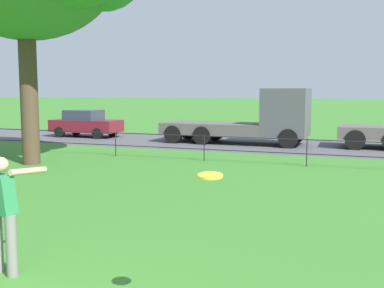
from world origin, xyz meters
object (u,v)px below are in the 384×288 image
at_px(person_thrower, 4,211).
at_px(car_maroon_far_left, 86,123).
at_px(flatbed_truck_far_right, 256,120).
at_px(frisbee, 210,176).

distance_m(person_thrower, car_maroon_far_left, 20.49).
height_order(car_maroon_far_left, flatbed_truck_far_right, flatbed_truck_far_right).
bearing_deg(car_maroon_far_left, person_thrower, -60.21).
xyz_separation_m(person_thrower, frisbee, (3.31, -0.60, 0.83)).
distance_m(frisbee, flatbed_truck_far_right, 18.43).
relative_size(person_thrower, flatbed_truck_far_right, 0.23).
bearing_deg(flatbed_truck_far_right, frisbee, -79.04).
height_order(person_thrower, frisbee, frisbee).
bearing_deg(person_thrower, frisbee, -10.19).
distance_m(person_thrower, flatbed_truck_far_right, 17.49).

